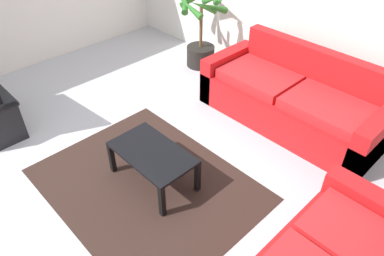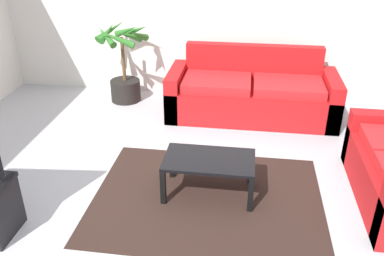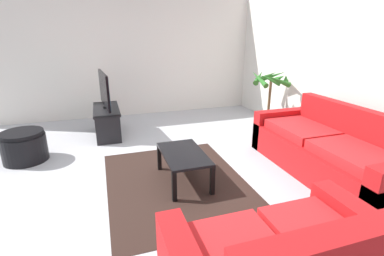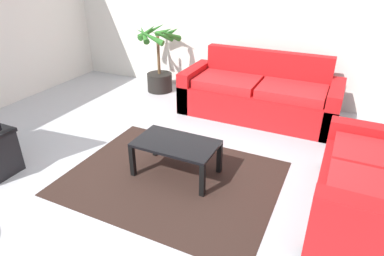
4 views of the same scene
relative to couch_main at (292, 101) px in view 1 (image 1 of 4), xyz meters
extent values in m
plane|color=#B2B2B7|center=(-0.76, -2.28, -0.30)|extent=(6.60, 6.60, 0.00)
cube|color=red|center=(0.00, -0.03, -0.09)|extent=(2.23, 0.90, 0.42)
cube|color=red|center=(0.00, 0.34, 0.36)|extent=(1.87, 0.16, 0.48)
cube|color=red|center=(-1.03, -0.03, 0.01)|extent=(0.18, 0.90, 0.62)
cube|color=red|center=(1.03, -0.03, 0.01)|extent=(0.18, 0.90, 0.62)
cube|color=red|center=(-0.47, -0.08, 0.18)|extent=(0.90, 0.66, 0.12)
cube|color=red|center=(0.47, -0.08, 0.18)|extent=(0.90, 0.66, 0.12)
cube|color=red|center=(1.49, -1.09, 0.01)|extent=(0.90, 0.18, 0.62)
cube|color=red|center=(1.44, -1.47, 0.18)|extent=(0.66, 0.53, 0.12)
cube|color=black|center=(-1.99, -2.73, -0.05)|extent=(0.06, 0.41, 0.50)
cube|color=black|center=(-0.38, -1.89, 0.07)|extent=(0.87, 0.51, 0.03)
cube|color=black|center=(-0.79, -2.11, -0.12)|extent=(0.05, 0.05, 0.36)
cube|color=black|center=(0.03, -2.11, -0.12)|extent=(0.05, 0.05, 0.36)
cube|color=black|center=(-0.79, -1.66, -0.12)|extent=(0.05, 0.05, 0.36)
cube|color=black|center=(0.03, -1.66, -0.12)|extent=(0.05, 0.05, 0.36)
cube|color=black|center=(-0.38, -1.99, -0.30)|extent=(2.20, 1.70, 0.01)
cylinder|color=black|center=(-1.85, 0.27, -0.15)|extent=(0.44, 0.44, 0.31)
cylinder|color=brown|center=(-1.85, 0.27, 0.33)|extent=(0.05, 0.05, 0.64)
cone|color=#2A6B24|center=(-1.60, 0.22, 0.70)|extent=(0.19, 0.53, 0.28)
cone|color=#2A6B24|center=(-1.69, 0.47, 0.70)|extent=(0.48, 0.40, 0.28)
cone|color=#2A6B24|center=(-1.82, 0.44, 0.70)|extent=(0.37, 0.16, 0.22)
cone|color=#2A6B24|center=(-2.02, 0.10, 0.70)|extent=(0.40, 0.40, 0.26)
cone|color=#2A6B24|center=(-1.85, 0.00, 0.70)|extent=(0.52, 0.11, 0.28)
cone|color=#2A6B24|center=(-1.70, 0.15, 0.70)|extent=(0.32, 0.38, 0.23)
camera|label=1|loc=(1.78, -3.42, 2.41)|focal=33.38mm
camera|label=2|loc=(-0.07, -5.19, 2.11)|focal=38.12mm
camera|label=3|loc=(2.70, -2.78, 1.50)|focal=26.31mm
camera|label=4|loc=(1.07, -4.54, 1.80)|focal=31.03mm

